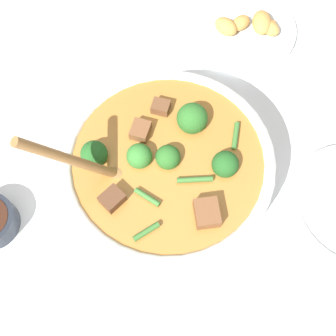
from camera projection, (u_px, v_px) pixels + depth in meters
ground_plane at (168, 184)px, 0.64m from camera, size 4.00×4.00×0.00m
stew_bowl at (168, 169)px, 0.59m from camera, size 0.29×0.29×0.23m
food_plate at (244, 28)px, 0.75m from camera, size 0.19×0.19×0.04m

